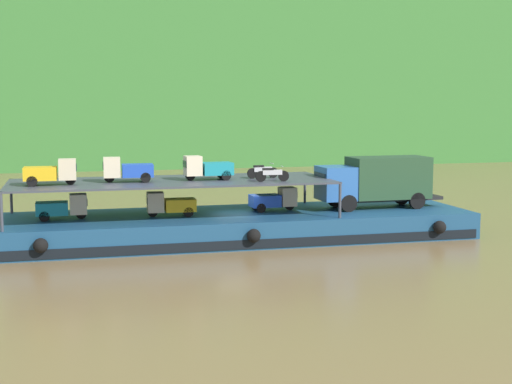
% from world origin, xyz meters
% --- Properties ---
extents(ground_plane, '(400.00, 400.00, 0.00)m').
position_xyz_m(ground_plane, '(0.00, 0.00, 0.00)').
color(ground_plane, brown).
extents(cargo_barge, '(27.16, 7.82, 1.50)m').
position_xyz_m(cargo_barge, '(0.00, -0.03, 0.75)').
color(cargo_barge, navy).
rests_on(cargo_barge, ground).
extents(covered_lorry, '(7.90, 2.44, 3.10)m').
position_xyz_m(covered_lorry, '(8.60, -0.04, 3.19)').
color(covered_lorry, '#285BA3').
rests_on(covered_lorry, cargo_barge).
extents(cargo_rack, '(17.96, 6.43, 2.00)m').
position_xyz_m(cargo_rack, '(-3.80, 0.00, 3.43)').
color(cargo_rack, '#383D47').
rests_on(cargo_rack, cargo_barge).
extents(mini_truck_lower_stern, '(2.75, 1.23, 1.38)m').
position_xyz_m(mini_truck_lower_stern, '(-9.81, 0.09, 2.19)').
color(mini_truck_lower_stern, teal).
rests_on(mini_truck_lower_stern, cargo_barge).
extents(mini_truck_lower_aft, '(2.77, 1.24, 1.38)m').
position_xyz_m(mini_truck_lower_aft, '(-3.94, -0.23, 2.19)').
color(mini_truck_lower_aft, gold).
rests_on(mini_truck_lower_aft, cargo_barge).
extents(mini_truck_lower_mid, '(2.78, 1.27, 1.38)m').
position_xyz_m(mini_truck_lower_mid, '(2.27, 0.32, 2.19)').
color(mini_truck_lower_mid, '#1E47B7').
rests_on(mini_truck_lower_mid, cargo_barge).
extents(mini_truck_upper_stern, '(2.76, 1.23, 1.38)m').
position_xyz_m(mini_truck_upper_stern, '(-10.33, -0.72, 4.19)').
color(mini_truck_upper_stern, gold).
rests_on(mini_truck_upper_stern, cargo_rack).
extents(mini_truck_upper_mid, '(2.78, 1.27, 1.38)m').
position_xyz_m(mini_truck_upper_mid, '(-6.29, -0.17, 4.19)').
color(mini_truck_upper_mid, '#1E47B7').
rests_on(mini_truck_upper_mid, cargo_rack).
extents(mini_truck_upper_fore, '(2.79, 1.29, 1.38)m').
position_xyz_m(mini_truck_upper_fore, '(-1.80, -0.17, 4.19)').
color(mini_truck_upper_fore, teal).
rests_on(mini_truck_upper_fore, cargo_rack).
extents(motorcycle_upper_port, '(1.90, 0.55, 0.87)m').
position_xyz_m(motorcycle_upper_port, '(1.52, -1.93, 3.93)').
color(motorcycle_upper_port, black).
rests_on(motorcycle_upper_port, cargo_rack).
extents(motorcycle_upper_centre, '(1.90, 0.55, 0.87)m').
position_xyz_m(motorcycle_upper_centre, '(1.48, -0.00, 3.93)').
color(motorcycle_upper_centre, black).
rests_on(motorcycle_upper_centre, cargo_rack).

